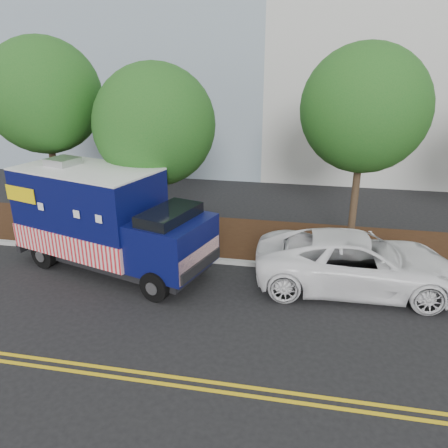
# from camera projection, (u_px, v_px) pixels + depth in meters

# --- Properties ---
(ground) EXTENTS (120.00, 120.00, 0.00)m
(ground) POSITION_uv_depth(u_px,v_px,m) (157.00, 277.00, 14.12)
(ground) COLOR black
(ground) RESTS_ON ground
(curb) EXTENTS (120.00, 0.18, 0.15)m
(curb) POSITION_uv_depth(u_px,v_px,m) (170.00, 257.00, 15.37)
(curb) COLOR #9E9E99
(curb) RESTS_ON ground
(mulch_strip) EXTENTS (120.00, 4.00, 0.15)m
(mulch_strip) POSITION_uv_depth(u_px,v_px,m) (186.00, 234.00, 17.30)
(mulch_strip) COLOR black
(mulch_strip) RESTS_ON ground
(centerline_near) EXTENTS (120.00, 0.10, 0.01)m
(centerline_near) POSITION_uv_depth(u_px,v_px,m) (92.00, 366.00, 10.04)
(centerline_near) COLOR gold
(centerline_near) RESTS_ON ground
(centerline_far) EXTENTS (120.00, 0.10, 0.01)m
(centerline_far) POSITION_uv_depth(u_px,v_px,m) (87.00, 373.00, 9.81)
(centerline_far) COLOR gold
(centerline_far) RESTS_ON ground
(tree_a) EXTENTS (4.23, 4.23, 7.43)m
(tree_a) POSITION_uv_depth(u_px,v_px,m) (44.00, 96.00, 16.07)
(tree_a) COLOR #38281C
(tree_a) RESTS_ON ground
(tree_b) EXTENTS (4.29, 4.29, 6.57)m
(tree_b) POSITION_uv_depth(u_px,v_px,m) (155.00, 125.00, 15.29)
(tree_b) COLOR #38281C
(tree_b) RESTS_ON ground
(tree_c) EXTENTS (4.30, 4.30, 7.18)m
(tree_c) POSITION_uv_depth(u_px,v_px,m) (365.00, 109.00, 14.60)
(tree_c) COLOR #38281C
(tree_c) RESTS_ON ground
(sign_post) EXTENTS (0.06, 0.06, 2.40)m
(sign_post) POSITION_uv_depth(u_px,v_px,m) (129.00, 220.00, 15.63)
(sign_post) COLOR #473828
(sign_post) RESTS_ON ground
(food_truck) EXTENTS (7.13, 4.28, 3.55)m
(food_truck) POSITION_uv_depth(u_px,v_px,m) (105.00, 221.00, 14.34)
(food_truck) COLOR black
(food_truck) RESTS_ON ground
(white_car) EXTENTS (6.21, 3.01, 1.70)m
(white_car) POSITION_uv_depth(u_px,v_px,m) (358.00, 262.00, 13.20)
(white_car) COLOR white
(white_car) RESTS_ON ground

